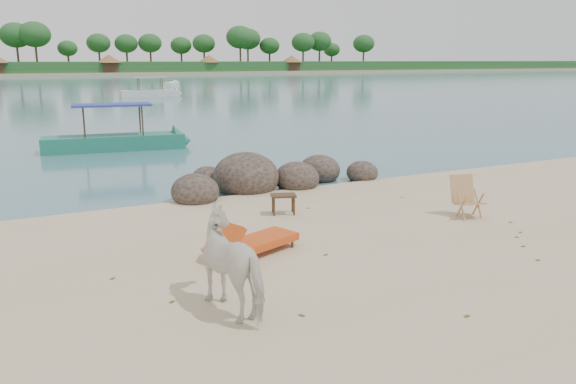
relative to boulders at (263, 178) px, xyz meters
name	(u,v)px	position (x,y,z in m)	size (l,w,h in m)	color
water	(43,83)	(-0.89, 83.33, -0.25)	(400.00, 400.00, 0.00)	#3D6F7A
far_shore	(25,73)	(-0.89, 163.33, -0.25)	(420.00, 90.00, 1.40)	tan
far_scenery	(29,62)	(-0.87, 130.03, 2.89)	(420.00, 18.00, 9.50)	#1E4C1E
boulders	(263,178)	(0.00, 0.00, 0.00)	(6.48, 3.04, 1.37)	#2E241E
cow	(237,264)	(-3.61, -7.23, 0.45)	(0.76, 1.67, 1.41)	white
side_table	(283,206)	(-0.80, -2.95, -0.02)	(0.58, 0.37, 0.47)	#312013
lounge_chair	(257,239)	(-2.41, -5.15, 0.05)	(2.02, 0.71, 0.61)	#C95417
deck_chair	(470,199)	(2.89, -5.09, 0.22)	(0.60, 0.66, 0.94)	tan
boat_near	(112,112)	(-2.57, 9.17, 1.26)	(6.21, 1.40, 3.02)	#1D705A
boat_mid	(150,80)	(6.63, 42.76, 1.29)	(6.35, 1.43, 3.09)	silver
boat_far	(172,83)	(14.99, 65.97, 0.04)	(5.02, 1.13, 0.58)	silver
dead_leaves	(382,262)	(-0.58, -6.57, -0.25)	(8.80, 7.19, 0.00)	brown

